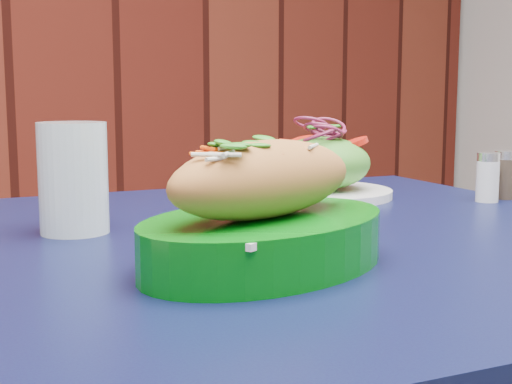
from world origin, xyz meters
TOP-DOWN VIEW (x-y plane):
  - cafe_table at (-0.32, 1.21)m, footprint 0.98×0.98m
  - banh_mi_basket at (-0.46, 1.12)m, footprint 0.29×0.21m
  - salad_plate at (-0.12, 1.39)m, footprint 0.21×0.21m
  - water_glass at (-0.52, 1.37)m, footprint 0.08×0.08m
  - salt_shaker at (0.03, 1.20)m, footprint 0.03×0.03m
  - pepper_shaker at (0.08, 1.20)m, footprint 0.03×0.03m

SIDE VIEW (x-z plane):
  - cafe_table at x=-0.32m, z-range 0.29..1.04m
  - salt_shaker at x=0.03m, z-range 0.75..0.82m
  - pepper_shaker at x=0.08m, z-range 0.75..0.82m
  - salad_plate at x=-0.12m, z-range 0.73..0.85m
  - banh_mi_basket at x=-0.46m, z-range 0.74..0.86m
  - water_glass at x=-0.52m, z-range 0.75..0.87m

